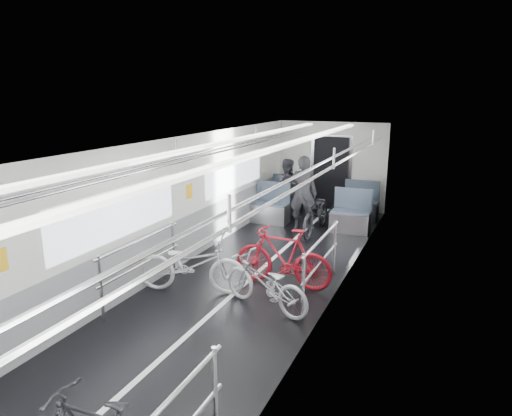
{
  "coord_description": "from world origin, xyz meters",
  "views": [
    {
      "loc": [
        3.03,
        -5.22,
        3.17
      ],
      "look_at": [
        0.0,
        1.78,
        1.22
      ],
      "focal_mm": 32.0,
      "sensor_mm": 36.0,
      "label": 1
    }
  ],
  "objects_px": {
    "bike_right_mid": "(265,283)",
    "person_seated": "(286,188)",
    "bike_right_far": "(283,257)",
    "person_standing": "(303,193)",
    "bike_left_far": "(192,264)",
    "bike_aisle": "(317,213)"
  },
  "relations": [
    {
      "from": "bike_left_far",
      "to": "bike_aisle",
      "type": "xyz_separation_m",
      "value": [
        0.96,
        3.9,
        -0.0
      ]
    },
    {
      "from": "bike_right_mid",
      "to": "person_standing",
      "type": "height_order",
      "value": "person_standing"
    },
    {
      "from": "person_seated",
      "to": "bike_aisle",
      "type": "bearing_deg",
      "value": 122.45
    },
    {
      "from": "bike_left_far",
      "to": "bike_right_mid",
      "type": "distance_m",
      "value": 1.33
    },
    {
      "from": "bike_right_far",
      "to": "bike_aisle",
      "type": "bearing_deg",
      "value": -173.45
    },
    {
      "from": "bike_right_far",
      "to": "bike_right_mid",
      "type": "bearing_deg",
      "value": 3.65
    },
    {
      "from": "bike_right_mid",
      "to": "person_seated",
      "type": "distance_m",
      "value": 5.32
    },
    {
      "from": "bike_right_mid",
      "to": "bike_right_far",
      "type": "xyz_separation_m",
      "value": [
        -0.05,
        0.9,
        0.1
      ]
    },
    {
      "from": "bike_right_far",
      "to": "person_seated",
      "type": "height_order",
      "value": "person_seated"
    },
    {
      "from": "bike_right_far",
      "to": "person_standing",
      "type": "relative_size",
      "value": 0.96
    },
    {
      "from": "bike_right_far",
      "to": "person_standing",
      "type": "height_order",
      "value": "person_standing"
    },
    {
      "from": "bike_left_far",
      "to": "bike_right_mid",
      "type": "bearing_deg",
      "value": -109.7
    },
    {
      "from": "bike_left_far",
      "to": "person_seated",
      "type": "relative_size",
      "value": 1.18
    },
    {
      "from": "bike_left_far",
      "to": "person_standing",
      "type": "bearing_deg",
      "value": -23.8
    },
    {
      "from": "bike_left_far",
      "to": "bike_right_far",
      "type": "height_order",
      "value": "bike_right_far"
    },
    {
      "from": "bike_right_mid",
      "to": "bike_right_far",
      "type": "distance_m",
      "value": 0.91
    },
    {
      "from": "bike_right_far",
      "to": "bike_aisle",
      "type": "distance_m",
      "value": 3.11
    },
    {
      "from": "person_standing",
      "to": "person_seated",
      "type": "xyz_separation_m",
      "value": [
        -0.77,
        0.99,
        -0.12
      ]
    },
    {
      "from": "bike_right_mid",
      "to": "bike_right_far",
      "type": "height_order",
      "value": "bike_right_far"
    },
    {
      "from": "person_standing",
      "to": "person_seated",
      "type": "bearing_deg",
      "value": -58.74
    },
    {
      "from": "bike_right_far",
      "to": "person_standing",
      "type": "bearing_deg",
      "value": -167.28
    },
    {
      "from": "bike_right_mid",
      "to": "person_seated",
      "type": "height_order",
      "value": "person_seated"
    }
  ]
}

